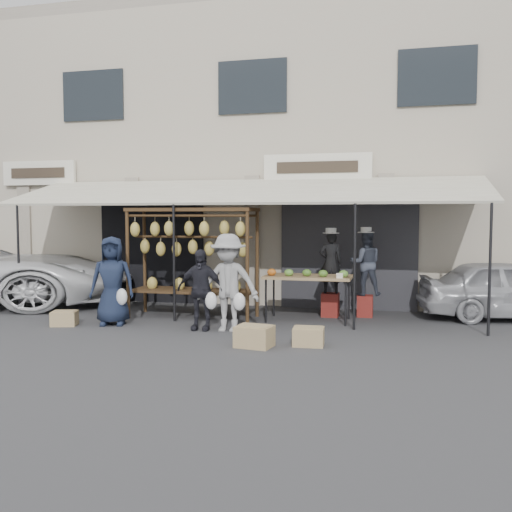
# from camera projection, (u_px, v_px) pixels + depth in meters

# --- Properties ---
(ground_plane) EXTENTS (90.00, 90.00, 0.00)m
(ground_plane) POSITION_uv_depth(u_px,v_px,m) (204.00, 335.00, 9.90)
(ground_plane) COLOR #2D2D30
(shophouse) EXTENTS (24.00, 6.15, 7.30)m
(shophouse) POSITION_uv_depth(u_px,v_px,m) (279.00, 160.00, 15.93)
(shophouse) COLOR #AEA08C
(shophouse) RESTS_ON ground_plane
(awning) EXTENTS (10.00, 2.35, 2.92)m
(awning) POSITION_uv_depth(u_px,v_px,m) (239.00, 192.00, 11.92)
(awning) COLOR beige
(awning) RESTS_ON ground_plane
(banana_rack) EXTENTS (2.60, 0.90, 2.24)m
(banana_rack) POSITION_uv_depth(u_px,v_px,m) (192.00, 241.00, 11.52)
(banana_rack) COLOR #382514
(banana_rack) RESTS_ON ground_plane
(produce_table) EXTENTS (1.70, 0.90, 1.04)m
(produce_table) POSITION_uv_depth(u_px,v_px,m) (308.00, 277.00, 11.19)
(produce_table) COLOR #A38457
(produce_table) RESTS_ON ground_plane
(vendor_left) EXTENTS (0.50, 0.36, 1.27)m
(vendor_left) POSITION_uv_depth(u_px,v_px,m) (331.00, 262.00, 11.69)
(vendor_left) COLOR black
(vendor_left) RESTS_ON stool_left
(vendor_right) EXTENTS (0.72, 0.60, 1.33)m
(vendor_right) POSITION_uv_depth(u_px,v_px,m) (366.00, 263.00, 11.68)
(vendor_right) COLOR #383D4C
(vendor_right) RESTS_ON stool_right
(customer_left) EXTENTS (0.94, 0.74, 1.69)m
(customer_left) POSITION_uv_depth(u_px,v_px,m) (112.00, 281.00, 10.83)
(customer_left) COLOR #171F34
(customer_left) RESTS_ON ground_plane
(customer_mid) EXTENTS (0.88, 0.39, 1.48)m
(customer_mid) POSITION_uv_depth(u_px,v_px,m) (200.00, 290.00, 10.34)
(customer_mid) COLOR black
(customer_mid) RESTS_ON ground_plane
(customer_right) EXTENTS (1.15, 0.68, 1.76)m
(customer_right) POSITION_uv_depth(u_px,v_px,m) (228.00, 283.00, 10.21)
(customer_right) COLOR gray
(customer_right) RESTS_ON ground_plane
(stool_left) EXTENTS (0.44, 0.44, 0.49)m
(stool_left) POSITION_uv_depth(u_px,v_px,m) (330.00, 305.00, 11.75)
(stool_left) COLOR maroon
(stool_left) RESTS_ON ground_plane
(stool_right) EXTENTS (0.37, 0.37, 0.44)m
(stool_right) POSITION_uv_depth(u_px,v_px,m) (365.00, 306.00, 11.74)
(stool_right) COLOR maroon
(stool_right) RESTS_ON ground_plane
(crate_near_a) EXTENTS (0.62, 0.51, 0.33)m
(crate_near_a) POSITION_uv_depth(u_px,v_px,m) (254.00, 336.00, 9.02)
(crate_near_a) COLOR tan
(crate_near_a) RESTS_ON ground_plane
(crate_near_b) EXTENTS (0.51, 0.40, 0.29)m
(crate_near_b) POSITION_uv_depth(u_px,v_px,m) (308.00, 337.00, 9.11)
(crate_near_b) COLOR tan
(crate_near_b) RESTS_ON ground_plane
(crate_far) EXTENTS (0.54, 0.46, 0.27)m
(crate_far) POSITION_uv_depth(u_px,v_px,m) (65.00, 318.00, 10.78)
(crate_far) COLOR tan
(crate_far) RESTS_ON ground_plane
(sedan) EXTENTS (3.74, 1.95, 1.22)m
(sedan) POSITION_uv_depth(u_px,v_px,m) (511.00, 289.00, 11.41)
(sedan) COLOR #ABACB1
(sedan) RESTS_ON ground_plane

